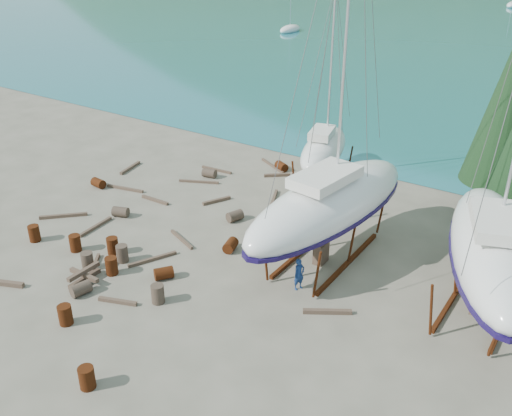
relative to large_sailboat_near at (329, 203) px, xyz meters
The scene contains 42 objects.
ground 7.37m from the large_sailboat_near, 144.80° to the right, with size 600.00×600.00×0.00m, color #5B5548.
moored_boat_left 66.46m from the large_sailboat_near, 122.32° to the left, with size 2.00×5.00×6.05m.
moored_boat_far 107.00m from the large_sailboat_near, 97.25° to the left, with size 2.00×5.00×6.05m.
large_sailboat_near is the anchor object (origin of this frame).
large_sailboat_far 7.50m from the large_sailboat_near, ahead, with size 6.85×11.63×17.69m.
small_sailboat_shore 10.16m from the large_sailboat_near, 118.97° to the left, with size 4.16×7.91×12.08m.
worker 3.85m from the large_sailboat_near, 85.67° to the right, with size 0.56×0.37×1.55m, color navy.
drum_0 15.43m from the large_sailboat_near, 152.44° to the right, with size 0.58×0.58×0.88m, color #582C0F.
drum_1 12.12m from the large_sailboat_near, 130.51° to the right, with size 0.58×0.58×0.88m, color #2D2823.
drum_2 16.13m from the large_sailboat_near, behind, with size 0.58×0.58×0.88m, color #582C0F.
drum_3 12.84m from the large_sailboat_near, 121.32° to the right, with size 0.58×0.58×0.88m, color #582C0F.
drum_4 11.70m from the large_sailboat_near, 132.83° to the left, with size 0.58×0.58×0.88m, color #582C0F.
drum_5 10.41m from the large_sailboat_near, 144.02° to the right, with size 0.58×0.58×0.88m, color #2D2823.
drum_6 5.55m from the large_sailboat_near, 154.12° to the right, with size 0.58×0.58×0.88m, color #582C0F.
drum_7 13.33m from the large_sailboat_near, 103.05° to the right, with size 0.58×0.58×0.88m, color #582C0F.
drum_9 12.31m from the large_sailboat_near, 156.97° to the left, with size 0.58×0.58×0.88m, color #2D2823.
drum_10 10.78m from the large_sailboat_near, 137.88° to the right, with size 0.58×0.58×0.88m, color #582C0F.
drum_11 6.70m from the large_sailboat_near, behind, with size 0.58×0.58×0.88m, color #2D2823.
drum_12 8.50m from the large_sailboat_near, 132.45° to the right, with size 0.58×0.58×0.88m, color #582C0F.
drum_13 12.97m from the large_sailboat_near, 149.08° to the right, with size 0.58×0.58×0.88m, color #582C0F.
drum_14 11.04m from the large_sailboat_near, 148.21° to the right, with size 0.58×0.58×0.88m, color #582C0F.
drum_15 12.36m from the large_sailboat_near, 167.79° to the right, with size 0.58×0.58×0.88m, color #2D2823.
drum_16 11.95m from the large_sailboat_near, 140.99° to the right, with size 0.58×0.58×0.88m, color #2D2823.
drum_17 9.05m from the large_sailboat_near, 120.27° to the right, with size 0.58×0.58×0.88m, color #2D2823.
timber_0 12.43m from the large_sailboat_near, 135.12° to the left, with size 0.14×2.87×0.14m, color brown.
timber_1 5.47m from the large_sailboat_near, 61.66° to the right, with size 0.19×2.09×0.19m, color brown.
timber_2 16.88m from the large_sailboat_near, behind, with size 0.19×2.22×0.19m, color brown.
timber_3 11.81m from the large_sailboat_near, 139.22° to the right, with size 0.15×3.03×0.15m, color brown.
timber_4 11.89m from the large_sailboat_near, behind, with size 0.17×2.01×0.17m, color brown.
timber_5 9.12m from the large_sailboat_near, 144.01° to the right, with size 0.16×2.53×0.16m, color brown.
timber_6 10.80m from the large_sailboat_near, 135.50° to the left, with size 0.19×1.73×0.19m, color brown.
timber_7 10.74m from the large_sailboat_near, 124.32° to the right, with size 0.17×1.81×0.17m, color brown.
timber_8 9.09m from the large_sailboat_near, 166.75° to the left, with size 0.19×1.81×0.19m, color brown.
timber_9 13.06m from the large_sailboat_near, 152.80° to the left, with size 0.15×2.31×0.15m, color brown.
timber_10 7.35m from the large_sailboat_near, 145.45° to the left, with size 0.16×3.05×0.16m, color brown.
timber_11 8.15m from the large_sailboat_near, 158.80° to the right, with size 0.15×2.27×0.15m, color brown.
timber_12 13.01m from the large_sailboat_near, 160.06° to the right, with size 0.17×2.42×0.17m, color brown.
timber_14 15.37m from the large_sailboat_near, 162.85° to the right, with size 0.18×2.64×0.18m, color brown.
timber_15 12.01m from the large_sailboat_near, 161.96° to the left, with size 0.15×2.60×0.15m, color brown.
timber_17 14.54m from the large_sailboat_near, behind, with size 0.16×2.60×0.16m, color brown.
timber_pile_fore 12.01m from the large_sailboat_near, 135.87° to the right, with size 1.80×1.80×0.60m.
timber_pile_aft 6.56m from the large_sailboat_near, 130.23° to the left, with size 1.80×1.80×0.60m.
Camera 1 is at (16.20, -18.36, 14.97)m, focal length 40.00 mm.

